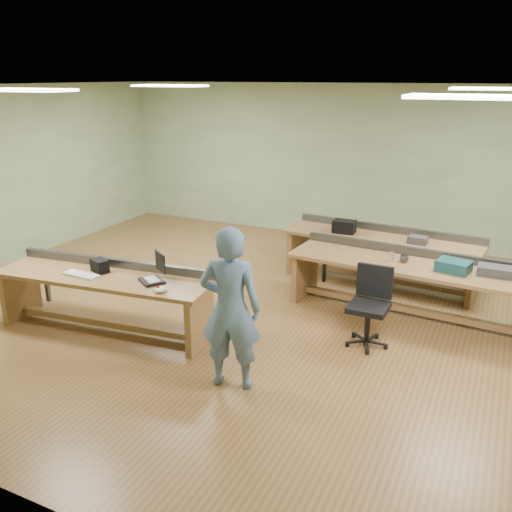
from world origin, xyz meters
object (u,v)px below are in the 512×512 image
object	(u,v)px
workbench_mid	(410,276)
parts_bin_grey	(495,271)
drinks_can	(391,257)
workbench_back	(381,249)
person	(230,309)
camera_bag	(100,266)
mug	(404,259)
parts_bin_teal	(454,266)
workbench_front	(105,289)
laptop_base	(152,281)
task_chair	(369,317)

from	to	relation	value
workbench_mid	parts_bin_grey	size ratio (longest dim) A/B	8.11
drinks_can	workbench_back	bearing A→B (deg)	108.72
person	drinks_can	distance (m)	2.77
camera_bag	mug	size ratio (longest dim) A/B	2.06
parts_bin_grey	mug	bearing A→B (deg)	178.98
camera_bag	parts_bin_grey	xyz separation A→B (m)	(4.56, 2.03, -0.02)
parts_bin_grey	parts_bin_teal	bearing A→B (deg)	-171.05
parts_bin_grey	workbench_mid	bearing A→B (deg)	179.15
workbench_front	laptop_base	distance (m)	0.73
workbench_front	drinks_can	world-z (taller)	drinks_can
laptop_base	drinks_can	distance (m)	3.17
workbench_mid	laptop_base	bearing A→B (deg)	-138.49
workbench_mid	parts_bin_grey	xyz separation A→B (m)	(1.02, -0.02, 0.24)
mug	laptop_base	bearing A→B (deg)	-141.62
workbench_mid	camera_bag	size ratio (longest dim) A/B	13.98
workbench_mid	workbench_back	xyz separation A→B (m)	(-0.64, 1.06, -0.01)
parts_bin_teal	workbench_front	bearing A→B (deg)	-152.90
task_chair	workbench_front	bearing A→B (deg)	-160.65
workbench_front	laptop_base	size ratio (longest dim) A/B	9.65
camera_bag	parts_bin_grey	distance (m)	4.99
task_chair	workbench_mid	bearing A→B (deg)	76.34
mug	drinks_can	distance (m)	0.18
workbench_mid	drinks_can	world-z (taller)	drinks_can
parts_bin_grey	camera_bag	bearing A→B (deg)	-155.97
workbench_mid	camera_bag	bearing A→B (deg)	-145.68
workbench_front	person	xyz separation A→B (m)	(2.07, -0.49, 0.32)
workbench_mid	task_chair	xyz separation A→B (m)	(-0.28, -1.07, -0.21)
parts_bin_teal	camera_bag	bearing A→B (deg)	-154.35
workbench_front	mug	distance (m)	3.95
task_chair	parts_bin_teal	xyz separation A→B (m)	(0.82, 0.98, 0.47)
parts_bin_teal	mug	bearing A→B (deg)	171.41
workbench_back	task_chair	bearing A→B (deg)	-75.28
workbench_mid	person	distance (m)	2.95
workbench_front	workbench_back	distance (m)	4.22
camera_bag	parts_bin_teal	world-z (taller)	camera_bag
parts_bin_grey	task_chair	bearing A→B (deg)	-140.93
person	task_chair	bearing A→B (deg)	-139.52
laptop_base	parts_bin_teal	distance (m)	3.81
workbench_back	parts_bin_grey	bearing A→B (deg)	-27.71
laptop_base	drinks_can	size ratio (longest dim) A/B	2.30
camera_bag	laptop_base	bearing A→B (deg)	20.17
task_chair	parts_bin_teal	bearing A→B (deg)	51.18
person	camera_bag	size ratio (longest dim) A/B	7.36
parts_bin_grey	drinks_can	world-z (taller)	drinks_can
mug	drinks_can	bearing A→B (deg)	-158.79
parts_bin_teal	mug	distance (m)	0.65
laptop_base	mug	bearing A→B (deg)	72.50
camera_bag	parts_bin_teal	size ratio (longest dim) A/B	0.59
workbench_front	workbench_back	world-z (taller)	same
workbench_back	camera_bag	xyz separation A→B (m)	(-2.90, -3.11, 0.27)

